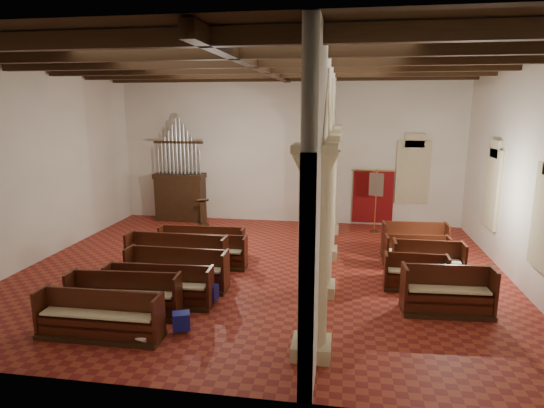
{
  "coord_description": "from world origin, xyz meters",
  "views": [
    {
      "loc": [
        2.31,
        -12.53,
        4.7
      ],
      "look_at": [
        0.23,
        0.5,
        1.9
      ],
      "focal_mm": 30.0,
      "sensor_mm": 36.0,
      "label": 1
    }
  ],
  "objects_px": {
    "lectern": "(203,214)",
    "aisle_pew_0": "(447,298)",
    "pipe_organ": "(180,188)",
    "nave_pew_0": "(100,323)",
    "processional_banner": "(375,211)"
  },
  "relations": [
    {
      "from": "processional_banner",
      "to": "aisle_pew_0",
      "type": "relative_size",
      "value": 1.19
    },
    {
      "from": "processional_banner",
      "to": "pipe_organ",
      "type": "bearing_deg",
      "value": -160.38
    },
    {
      "from": "processional_banner",
      "to": "aisle_pew_0",
      "type": "distance_m",
      "value": 7.12
    },
    {
      "from": "lectern",
      "to": "aisle_pew_0",
      "type": "xyz_separation_m",
      "value": [
        8.03,
        -6.8,
        -0.1
      ]
    },
    {
      "from": "lectern",
      "to": "processional_banner",
      "type": "height_order",
      "value": "processional_banner"
    },
    {
      "from": "pipe_organ",
      "to": "aisle_pew_0",
      "type": "height_order",
      "value": "pipe_organ"
    },
    {
      "from": "pipe_organ",
      "to": "aisle_pew_0",
      "type": "xyz_separation_m",
      "value": [
        9.27,
        -7.68,
        -0.99
      ]
    },
    {
      "from": "aisle_pew_0",
      "to": "lectern",
      "type": "bearing_deg",
      "value": 136.56
    },
    {
      "from": "nave_pew_0",
      "to": "aisle_pew_0",
      "type": "bearing_deg",
      "value": 16.99
    },
    {
      "from": "processional_banner",
      "to": "nave_pew_0",
      "type": "bearing_deg",
      "value": -98.91
    },
    {
      "from": "lectern",
      "to": "nave_pew_0",
      "type": "xyz_separation_m",
      "value": [
        0.67,
        -9.13,
        -0.16
      ]
    },
    {
      "from": "aisle_pew_0",
      "to": "pipe_organ",
      "type": "bearing_deg",
      "value": 137.18
    },
    {
      "from": "lectern",
      "to": "nave_pew_0",
      "type": "bearing_deg",
      "value": -108.33
    },
    {
      "from": "pipe_organ",
      "to": "lectern",
      "type": "distance_m",
      "value": 1.76
    },
    {
      "from": "lectern",
      "to": "aisle_pew_0",
      "type": "height_order",
      "value": "lectern"
    }
  ]
}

